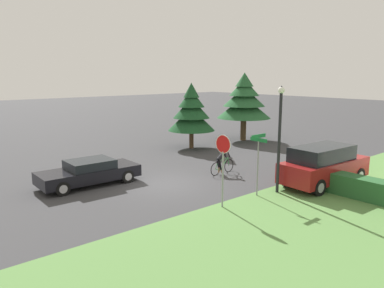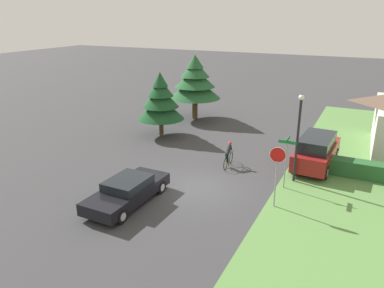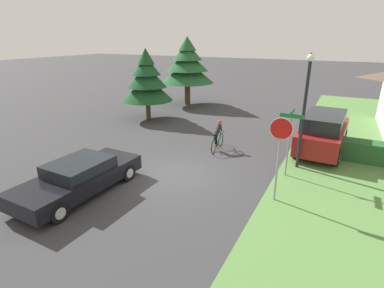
{
  "view_description": "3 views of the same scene",
  "coord_description": "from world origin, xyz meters",
  "px_view_note": "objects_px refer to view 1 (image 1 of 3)",
  "views": [
    {
      "loc": [
        14.31,
        -10.35,
        5.27
      ],
      "look_at": [
        -0.85,
        2.55,
        1.56
      ],
      "focal_mm": 35.0,
      "sensor_mm": 36.0,
      "label": 1
    },
    {
      "loc": [
        7.52,
        -15.87,
        8.58
      ],
      "look_at": [
        -1.31,
        2.31,
        1.52
      ],
      "focal_mm": 35.0,
      "sensor_mm": 36.0,
      "label": 2
    },
    {
      "loc": [
        5.79,
        -9.57,
        5.37
      ],
      "look_at": [
        -0.03,
        1.75,
        0.79
      ],
      "focal_mm": 28.0,
      "sensor_mm": 36.0,
      "label": 3
    }
  ],
  "objects_px": {
    "sedan_left_lane": "(89,172)",
    "street_lamp": "(280,130)",
    "conifer_tall_near": "(191,112)",
    "conifer_tall_far": "(244,101)",
    "street_name_sign": "(258,154)",
    "cyclist": "(222,161)",
    "parked_suv_right": "(324,165)",
    "stop_sign": "(223,156)"
  },
  "relations": [
    {
      "from": "parked_suv_right",
      "to": "conifer_tall_far",
      "type": "height_order",
      "value": "conifer_tall_far"
    },
    {
      "from": "parked_suv_right",
      "to": "stop_sign",
      "type": "distance_m",
      "value": 6.06
    },
    {
      "from": "sedan_left_lane",
      "to": "cyclist",
      "type": "bearing_deg",
      "value": -21.52
    },
    {
      "from": "sedan_left_lane",
      "to": "conifer_tall_far",
      "type": "xyz_separation_m",
      "value": [
        -3.65,
        15.11,
        2.58
      ]
    },
    {
      "from": "street_name_sign",
      "to": "conifer_tall_far",
      "type": "distance_m",
      "value": 14.34
    },
    {
      "from": "sedan_left_lane",
      "to": "parked_suv_right",
      "type": "xyz_separation_m",
      "value": [
        7.35,
        8.58,
        0.35
      ]
    },
    {
      "from": "sedan_left_lane",
      "to": "street_lamp",
      "type": "xyz_separation_m",
      "value": [
        6.63,
        5.97,
        2.24
      ]
    },
    {
      "from": "stop_sign",
      "to": "conifer_tall_near",
      "type": "relative_size",
      "value": 0.63
    },
    {
      "from": "stop_sign",
      "to": "conifer_tall_far",
      "type": "bearing_deg",
      "value": -55.81
    },
    {
      "from": "parked_suv_right",
      "to": "street_lamp",
      "type": "distance_m",
      "value": 3.31
    },
    {
      "from": "conifer_tall_near",
      "to": "conifer_tall_far",
      "type": "distance_m",
      "value": 5.41
    },
    {
      "from": "street_name_sign",
      "to": "conifer_tall_far",
      "type": "bearing_deg",
      "value": 134.37
    },
    {
      "from": "cyclist",
      "to": "conifer_tall_far",
      "type": "distance_m",
      "value": 11.09
    },
    {
      "from": "parked_suv_right",
      "to": "street_name_sign",
      "type": "distance_m",
      "value": 3.93
    },
    {
      "from": "parked_suv_right",
      "to": "stop_sign",
      "type": "xyz_separation_m",
      "value": [
        -0.97,
        -5.87,
        1.12
      ]
    },
    {
      "from": "stop_sign",
      "to": "cyclist",
      "type": "bearing_deg",
      "value": -49.65
    },
    {
      "from": "sedan_left_lane",
      "to": "cyclist",
      "type": "height_order",
      "value": "cyclist"
    },
    {
      "from": "street_name_sign",
      "to": "street_lamp",
      "type": "bearing_deg",
      "value": 74.49
    },
    {
      "from": "parked_suv_right",
      "to": "conifer_tall_far",
      "type": "bearing_deg",
      "value": 62.5
    },
    {
      "from": "street_lamp",
      "to": "street_name_sign",
      "type": "height_order",
      "value": "street_lamp"
    },
    {
      "from": "conifer_tall_near",
      "to": "conifer_tall_far",
      "type": "height_order",
      "value": "conifer_tall_far"
    },
    {
      "from": "parked_suv_right",
      "to": "street_lamp",
      "type": "height_order",
      "value": "street_lamp"
    },
    {
      "from": "parked_suv_right",
      "to": "street_name_sign",
      "type": "xyz_separation_m",
      "value": [
        -1.01,
        -3.68,
        0.92
      ]
    },
    {
      "from": "sedan_left_lane",
      "to": "conifer_tall_near",
      "type": "relative_size",
      "value": 1.02
    },
    {
      "from": "sedan_left_lane",
      "to": "conifer_tall_far",
      "type": "relative_size",
      "value": 0.88
    },
    {
      "from": "sedan_left_lane",
      "to": "street_name_sign",
      "type": "distance_m",
      "value": 8.11
    },
    {
      "from": "parked_suv_right",
      "to": "stop_sign",
      "type": "relative_size",
      "value": 1.69
    },
    {
      "from": "sedan_left_lane",
      "to": "parked_suv_right",
      "type": "distance_m",
      "value": 11.3
    },
    {
      "from": "cyclist",
      "to": "stop_sign",
      "type": "xyz_separation_m",
      "value": [
        3.68,
        -3.66,
        1.39
      ]
    },
    {
      "from": "sedan_left_lane",
      "to": "cyclist",
      "type": "distance_m",
      "value": 6.92
    },
    {
      "from": "parked_suv_right",
      "to": "street_name_sign",
      "type": "height_order",
      "value": "street_name_sign"
    },
    {
      "from": "parked_suv_right",
      "to": "street_name_sign",
      "type": "bearing_deg",
      "value": 167.77
    },
    {
      "from": "stop_sign",
      "to": "sedan_left_lane",
      "type": "bearing_deg",
      "value": 18.26
    },
    {
      "from": "sedan_left_lane",
      "to": "stop_sign",
      "type": "height_order",
      "value": "stop_sign"
    },
    {
      "from": "parked_suv_right",
      "to": "street_lamp",
      "type": "xyz_separation_m",
      "value": [
        -0.72,
        -2.62,
        1.89
      ]
    },
    {
      "from": "cyclist",
      "to": "stop_sign",
      "type": "height_order",
      "value": "stop_sign"
    },
    {
      "from": "conifer_tall_far",
      "to": "conifer_tall_near",
      "type": "bearing_deg",
      "value": -91.99
    },
    {
      "from": "cyclist",
      "to": "conifer_tall_far",
      "type": "bearing_deg",
      "value": 32.26
    },
    {
      "from": "street_lamp",
      "to": "street_name_sign",
      "type": "relative_size",
      "value": 1.75
    },
    {
      "from": "cyclist",
      "to": "conifer_tall_near",
      "type": "height_order",
      "value": "conifer_tall_near"
    },
    {
      "from": "stop_sign",
      "to": "street_lamp",
      "type": "height_order",
      "value": "street_lamp"
    },
    {
      "from": "street_lamp",
      "to": "cyclist",
      "type": "bearing_deg",
      "value": 174.15
    }
  ]
}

